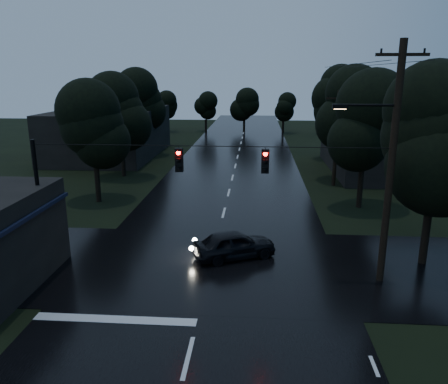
# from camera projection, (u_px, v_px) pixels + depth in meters

# --- Properties ---
(main_road) EXTENTS (12.00, 120.00, 0.02)m
(main_road) POSITION_uv_depth(u_px,v_px,m) (232.00, 178.00, 37.86)
(main_road) COLOR black
(main_road) RESTS_ON ground
(cross_street) EXTENTS (60.00, 9.00, 0.02)m
(cross_street) POSITION_uv_depth(u_px,v_px,m) (211.00, 265.00, 20.52)
(cross_street) COLOR black
(cross_street) RESTS_ON ground
(building_far_right) EXTENTS (10.00, 14.00, 4.40)m
(building_far_right) POSITION_uv_depth(u_px,v_px,m) (387.00, 147.00, 40.12)
(building_far_right) COLOR black
(building_far_right) RESTS_ON ground
(building_far_left) EXTENTS (10.00, 16.00, 5.00)m
(building_far_left) POSITION_uv_depth(u_px,v_px,m) (110.00, 133.00, 47.84)
(building_far_left) COLOR black
(building_far_left) RESTS_ON ground
(utility_pole_main) EXTENTS (3.50, 0.30, 10.00)m
(utility_pole_main) POSITION_uv_depth(u_px,v_px,m) (389.00, 162.00, 17.66)
(utility_pole_main) COLOR black
(utility_pole_main) RESTS_ON ground
(utility_pole_far) EXTENTS (2.00, 0.30, 7.50)m
(utility_pole_far) POSITION_uv_depth(u_px,v_px,m) (336.00, 137.00, 34.32)
(utility_pole_far) COLOR black
(utility_pole_far) RESTS_ON ground
(anchor_pole_left) EXTENTS (0.18, 0.18, 6.00)m
(anchor_pole_left) POSITION_uv_depth(u_px,v_px,m) (40.00, 207.00, 19.32)
(anchor_pole_left) COLOR black
(anchor_pole_left) RESTS_ON ground
(span_signals) EXTENTS (15.00, 0.37, 1.12)m
(span_signals) POSITION_uv_depth(u_px,v_px,m) (221.00, 160.00, 18.15)
(span_signals) COLOR black
(span_signals) RESTS_ON ground
(tree_corner_near) EXTENTS (4.48, 4.48, 9.44)m
(tree_corner_near) POSITION_uv_depth(u_px,v_px,m) (438.00, 137.00, 19.20)
(tree_corner_near) COLOR black
(tree_corner_near) RESTS_ON ground
(tree_left_a) EXTENTS (3.92, 3.92, 8.26)m
(tree_left_a) POSITION_uv_depth(u_px,v_px,m) (93.00, 127.00, 29.44)
(tree_left_a) COLOR black
(tree_left_a) RESTS_ON ground
(tree_left_b) EXTENTS (4.20, 4.20, 8.85)m
(tree_left_b) POSITION_uv_depth(u_px,v_px,m) (120.00, 112.00, 37.09)
(tree_left_b) COLOR black
(tree_left_b) RESTS_ON ground
(tree_left_c) EXTENTS (4.48, 4.48, 9.44)m
(tree_left_c) POSITION_uv_depth(u_px,v_px,m) (143.00, 100.00, 46.66)
(tree_left_c) COLOR black
(tree_left_c) RESTS_ON ground
(tree_right_a) EXTENTS (4.20, 4.20, 8.85)m
(tree_right_a) POSITION_uv_depth(u_px,v_px,m) (366.00, 124.00, 28.04)
(tree_right_a) COLOR black
(tree_right_a) RESTS_ON ground
(tree_right_b) EXTENTS (4.48, 4.48, 9.44)m
(tree_right_b) POSITION_uv_depth(u_px,v_px,m) (350.00, 108.00, 35.60)
(tree_right_b) COLOR black
(tree_right_b) RESTS_ON ground
(tree_right_c) EXTENTS (4.76, 4.76, 10.03)m
(tree_right_c) POSITION_uv_depth(u_px,v_px,m) (337.00, 98.00, 45.09)
(tree_right_c) COLOR black
(tree_right_c) RESTS_ON ground
(car) EXTENTS (4.32, 3.12, 1.37)m
(car) POSITION_uv_depth(u_px,v_px,m) (234.00, 244.00, 21.18)
(car) COLOR black
(car) RESTS_ON ground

